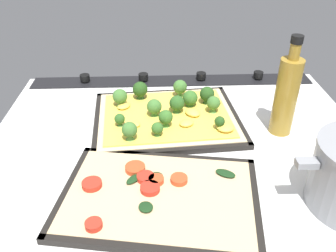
{
  "coord_description": "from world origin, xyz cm",
  "views": [
    {
      "loc": [
        5.25,
        63.73,
        45.57
      ],
      "look_at": [
        2.49,
        -3.18,
        3.08
      ],
      "focal_mm": 38.19,
      "sensor_mm": 36.0,
      "label": 1
    }
  ],
  "objects_px": {
    "veggie_pizza_back": "(157,194)",
    "oil_bottle": "(286,95)",
    "baking_tray_front": "(167,120)",
    "broccoli_pizza": "(168,112)",
    "baking_tray_back": "(160,198)"
  },
  "relations": [
    {
      "from": "veggie_pizza_back",
      "to": "baking_tray_back",
      "type": "bearing_deg",
      "value": 142.63
    },
    {
      "from": "baking_tray_front",
      "to": "veggie_pizza_back",
      "type": "distance_m",
      "value": 0.27
    },
    {
      "from": "baking_tray_front",
      "to": "oil_bottle",
      "type": "relative_size",
      "value": 1.61
    },
    {
      "from": "baking_tray_front",
      "to": "oil_bottle",
      "type": "distance_m",
      "value": 0.28
    },
    {
      "from": "baking_tray_front",
      "to": "broccoli_pizza",
      "type": "height_order",
      "value": "broccoli_pizza"
    },
    {
      "from": "baking_tray_back",
      "to": "oil_bottle",
      "type": "height_order",
      "value": "oil_bottle"
    },
    {
      "from": "broccoli_pizza",
      "to": "baking_tray_back",
      "type": "distance_m",
      "value": 0.28
    },
    {
      "from": "baking_tray_back",
      "to": "veggie_pizza_back",
      "type": "xyz_separation_m",
      "value": [
        0.0,
        -0.0,
        0.01
      ]
    },
    {
      "from": "baking_tray_back",
      "to": "veggie_pizza_back",
      "type": "relative_size",
      "value": 1.08
    },
    {
      "from": "baking_tray_front",
      "to": "oil_bottle",
      "type": "height_order",
      "value": "oil_bottle"
    },
    {
      "from": "broccoli_pizza",
      "to": "veggie_pizza_back",
      "type": "bearing_deg",
      "value": 83.54
    },
    {
      "from": "baking_tray_back",
      "to": "oil_bottle",
      "type": "relative_size",
      "value": 1.69
    },
    {
      "from": "baking_tray_back",
      "to": "baking_tray_front",
      "type": "bearing_deg",
      "value": -94.86
    },
    {
      "from": "veggie_pizza_back",
      "to": "oil_bottle",
      "type": "relative_size",
      "value": 1.57
    },
    {
      "from": "broccoli_pizza",
      "to": "baking_tray_front",
      "type": "bearing_deg",
      "value": 49.29
    }
  ]
}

